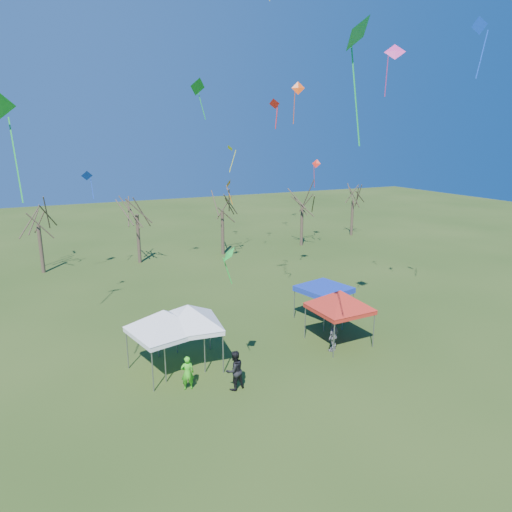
{
  "coord_description": "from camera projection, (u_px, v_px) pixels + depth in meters",
  "views": [
    {
      "loc": [
        -10.46,
        -18.41,
        11.49
      ],
      "look_at": [
        -0.24,
        3.0,
        5.37
      ],
      "focal_mm": 32.0,
      "sensor_mm": 36.0,
      "label": 1
    }
  ],
  "objects": [
    {
      "name": "tent_white_mid",
      "position": [
        188.0,
        309.0,
        23.18
      ],
      "size": [
        4.33,
        4.33,
        3.84
      ],
      "rotation": [
        0.0,
        0.0,
        -0.12
      ],
      "color": "gray",
      "rests_on": "ground"
    },
    {
      "name": "kite_13",
      "position": [
        87.0,
        176.0,
        37.38
      ],
      "size": [
        0.94,
        0.68,
        2.34
      ],
      "rotation": [
        0.0,
        0.0,
        3.19
      ],
      "color": "#1239C0",
      "rests_on": "ground"
    },
    {
      "name": "kite_11",
      "position": [
        197.0,
        87.0,
        34.19
      ],
      "size": [
        1.54,
        1.14,
        3.05
      ],
      "rotation": [
        0.0,
        0.0,
        3.51
      ],
      "color": "green",
      "rests_on": "ground"
    },
    {
      "name": "kite_19",
      "position": [
        228.0,
        184.0,
        43.0
      ],
      "size": [
        0.94,
        0.99,
        2.45
      ],
      "rotation": [
        0.0,
        0.0,
        4.0
      ],
      "color": "orange",
      "rests_on": "ground"
    },
    {
      "name": "kite_1",
      "position": [
        228.0,
        255.0,
        19.56
      ],
      "size": [
        0.62,
        0.84,
        1.76
      ],
      "rotation": [
        0.0,
        0.0,
        4.63
      ],
      "color": "green",
      "rests_on": "ground"
    },
    {
      "name": "kite_22",
      "position": [
        230.0,
        149.0,
        43.06
      ],
      "size": [
        0.8,
        0.89,
        2.53
      ],
      "rotation": [
        0.0,
        0.0,
        1.77
      ],
      "color": "#E8F219",
      "rests_on": "ground"
    },
    {
      "name": "kite_17",
      "position": [
        298.0,
        89.0,
        30.91
      ],
      "size": [
        0.95,
        0.67,
        2.82
      ],
      "rotation": [
        0.0,
        0.0,
        5.89
      ],
      "color": "#F5460C",
      "rests_on": "ground"
    },
    {
      "name": "kite_12",
      "position": [
        316.0,
        164.0,
        48.77
      ],
      "size": [
        0.88,
        1.0,
        3.05
      ],
      "rotation": [
        0.0,
        0.0,
        5.36
      ],
      "color": "red",
      "rests_on": "ground"
    },
    {
      "name": "kite_5",
      "position": [
        357.0,
        34.0,
        14.24
      ],
      "size": [
        1.48,
        1.39,
        3.99
      ],
      "rotation": [
        0.0,
        0.0,
        3.77
      ],
      "color": "green",
      "rests_on": "ground"
    },
    {
      "name": "person_green",
      "position": [
        187.0,
        373.0,
        21.38
      ],
      "size": [
        0.68,
        0.52,
        1.68
      ],
      "primitive_type": "imported",
      "rotation": [
        0.0,
        0.0,
        2.94
      ],
      "color": "green",
      "rests_on": "ground"
    },
    {
      "name": "tree_4",
      "position": [
        303.0,
        191.0,
        49.19
      ],
      "size": [
        3.58,
        3.58,
        7.89
      ],
      "color": "#3D2D21",
      "rests_on": "ground"
    },
    {
      "name": "kite_0",
      "position": [
        480.0,
        27.0,
        24.11
      ],
      "size": [
        0.66,
        0.96,
        3.17
      ],
      "rotation": [
        0.0,
        0.0,
        1.73
      ],
      "color": "blue",
      "rests_on": "ground"
    },
    {
      "name": "person_grey",
      "position": [
        334.0,
        336.0,
        25.25
      ],
      "size": [
        1.11,
        0.89,
        1.77
      ],
      "primitive_type": "imported",
      "rotation": [
        0.0,
        0.0,
        3.66
      ],
      "color": "slate",
      "rests_on": "ground"
    },
    {
      "name": "tent_blue",
      "position": [
        324.0,
        289.0,
        29.38
      ],
      "size": [
        3.43,
        3.43,
        2.25
      ],
      "rotation": [
        0.0,
        0.0,
        0.23
      ],
      "color": "gray",
      "rests_on": "ground"
    },
    {
      "name": "tent_red",
      "position": [
        340.0,
        294.0,
        25.74
      ],
      "size": [
        4.2,
        4.2,
        3.7
      ],
      "rotation": [
        0.0,
        0.0,
        0.04
      ],
      "color": "gray",
      "rests_on": "ground"
    },
    {
      "name": "person_dark",
      "position": [
        235.0,
        370.0,
        21.36
      ],
      "size": [
        1.06,
        0.9,
        1.93
      ],
      "primitive_type": "imported",
      "rotation": [
        0.0,
        0.0,
        3.34
      ],
      "color": "black",
      "rests_on": "ground"
    },
    {
      "name": "kite_27",
      "position": [
        395.0,
        52.0,
        21.48
      ],
      "size": [
        1.22,
        1.16,
        2.42
      ],
      "rotation": [
        0.0,
        0.0,
        5.64
      ],
      "color": "#D83086",
      "rests_on": "ground"
    },
    {
      "name": "tree_1",
      "position": [
        36.0,
        207.0,
        38.93
      ],
      "size": [
        3.42,
        3.42,
        7.54
      ],
      "color": "#3D2D21",
      "rests_on": "ground"
    },
    {
      "name": "kite_18",
      "position": [
        275.0,
        105.0,
        26.3
      ],
      "size": [
        0.72,
        0.77,
        1.73
      ],
      "rotation": [
        0.0,
        0.0,
        2.23
      ],
      "color": "red",
      "rests_on": "ground"
    },
    {
      "name": "tree_2",
      "position": [
        136.0,
        197.0,
        42.07
      ],
      "size": [
        3.71,
        3.71,
        8.18
      ],
      "color": "#3D2D21",
      "rests_on": "ground"
    },
    {
      "name": "tent_white_west",
      "position": [
        164.0,
        314.0,
        22.56
      ],
      "size": [
        4.2,
        4.2,
        3.8
      ],
      "rotation": [
        0.0,
        0.0,
        0.23
      ],
      "color": "gray",
      "rests_on": "ground"
    },
    {
      "name": "tree_3",
      "position": [
        222.0,
        195.0,
        45.33
      ],
      "size": [
        3.59,
        3.59,
        7.91
      ],
      "color": "#3D2D21",
      "rests_on": "ground"
    },
    {
      "name": "tree_5",
      "position": [
        354.0,
        188.0,
        54.56
      ],
      "size": [
        3.39,
        3.39,
        7.46
      ],
      "color": "#3D2D21",
      "rests_on": "ground"
    },
    {
      "name": "ground",
      "position": [
        285.0,
        370.0,
        23.32
      ],
      "size": [
        140.0,
        140.0,
        0.0
      ],
      "primitive_type": "plane",
      "color": "#294315",
      "rests_on": "ground"
    }
  ]
}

